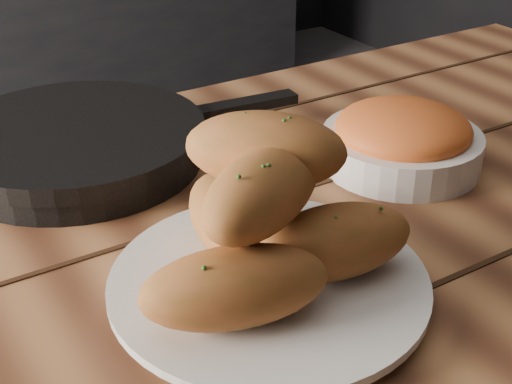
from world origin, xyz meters
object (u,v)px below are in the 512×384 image
(plate, at_px, (269,285))
(bread_rolls, at_px, (266,218))
(skillet, at_px, (78,144))
(table, at_px, (234,362))
(bowl, at_px, (402,139))

(plate, bearing_deg, bread_rolls, 117.07)
(bread_rolls, distance_m, skillet, 0.33)
(table, distance_m, skillet, 0.31)
(plate, distance_m, bowl, 0.29)
(table, height_order, plate, plate)
(bread_rolls, relative_size, bowl, 1.41)
(skillet, xyz_separation_m, bowl, (0.31, -0.20, 0.01))
(skillet, bearing_deg, bowl, -33.11)
(table, height_order, bread_rolls, bread_rolls)
(table, xyz_separation_m, bowl, (0.27, 0.09, 0.13))
(bread_rolls, height_order, skillet, bread_rolls)
(skillet, bearing_deg, bread_rolls, -81.65)
(table, height_order, skillet, skillet)
(plate, bearing_deg, table, 115.37)
(skillet, bearing_deg, table, -83.60)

